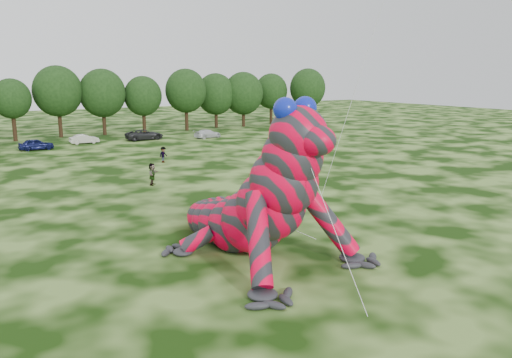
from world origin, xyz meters
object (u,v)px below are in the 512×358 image
object	(u,v)px
tree_12	(143,104)
spectator_5	(152,174)
tree_10	(58,102)
tree_9	(13,110)
tree_14	(216,101)
tree_11	(103,102)
tree_13	(186,100)
car_6	(145,135)
car_5	(84,139)
tree_17	(308,96)
car_7	(208,134)
car_4	(36,144)
tree_16	(271,99)
tree_15	(243,99)
spectator_2	(163,155)
inflatable_gecko	(238,174)

from	to	relation	value
tree_12	spectator_5	xyz separation A→B (m)	(-12.54, -37.71, -3.54)
tree_10	tree_12	world-z (taller)	tree_10
tree_9	tree_14	world-z (taller)	tree_14
tree_11	tree_12	bearing A→B (deg)	-4.18
tree_13	spectator_5	distance (m)	42.19
tree_10	car_6	size ratio (longest dim) A/B	1.97
car_5	car_6	size ratio (longest dim) A/B	0.71
tree_13	tree_17	xyz separation A→B (m)	(24.82, -0.46, 0.08)
tree_12	car_7	xyz separation A→B (m)	(5.59, -11.48, -3.86)
tree_11	car_7	xyz separation A→B (m)	(11.82, -11.94, -4.41)
tree_12	car_4	world-z (taller)	tree_12
tree_17	tree_10	bearing A→B (deg)	177.54
car_5	spectator_5	size ratio (longest dim) A/B	2.01
tree_16	car_7	size ratio (longest dim) A/B	2.19
tree_12	tree_16	world-z (taller)	tree_16
tree_12	tree_17	bearing A→B (deg)	-1.93
tree_14	tree_17	bearing A→B (deg)	-6.36
car_5	tree_13	bearing A→B (deg)	-69.40
tree_16	tree_12	bearing A→B (deg)	-176.33
tree_15	car_4	distance (m)	38.11
tree_9	tree_16	distance (m)	44.43
spectator_2	tree_12	bearing A→B (deg)	48.66
tree_12	car_4	bearing A→B (deg)	-148.24
inflatable_gecko	spectator_5	size ratio (longest dim) A/B	8.78
tree_17	spectator_5	xyz separation A→B (m)	(-44.48, -36.63, -4.21)
inflatable_gecko	tree_16	xyz separation A→B (m)	(39.66, 57.01, 0.55)
tree_9	tree_16	xyz separation A→B (m)	(44.38, 2.03, 0.35)
tree_12	car_5	world-z (taller)	tree_12
tree_10	tree_17	xyz separation A→B (m)	(44.55, -1.92, -0.10)
tree_16	inflatable_gecko	bearing A→B (deg)	-124.83
tree_15	tree_17	xyz separation A→B (m)	(13.47, -1.11, 0.33)
tree_13	tree_17	world-z (taller)	tree_17
spectator_5	tree_16	bearing A→B (deg)	-6.93
car_5	car_4	bearing A→B (deg)	111.23
tree_10	spectator_2	bearing A→B (deg)	-80.24
inflatable_gecko	tree_12	distance (m)	57.17
tree_17	tree_14	bearing A→B (deg)	173.64
car_5	car_6	world-z (taller)	car_6
car_7	spectator_2	xyz separation A→B (m)	(-13.28, -16.35, 0.23)
tree_9	inflatable_gecko	bearing A→B (deg)	-85.09
inflatable_gecko	tree_11	bearing A→B (deg)	70.49
tree_13	tree_11	bearing A→B (deg)	175.42
car_4	spectator_2	xyz separation A→B (m)	(10.10, -16.83, 0.15)
tree_10	tree_14	bearing A→B (deg)	0.32
inflatable_gecko	car_4	distance (m)	44.64
tree_9	car_4	world-z (taller)	tree_9
tree_16	car_5	size ratio (longest dim) A/B	2.47
inflatable_gecko	tree_13	bearing A→B (deg)	57.35
car_6	car_7	distance (m)	9.08
tree_9	tree_15	world-z (taller)	tree_15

